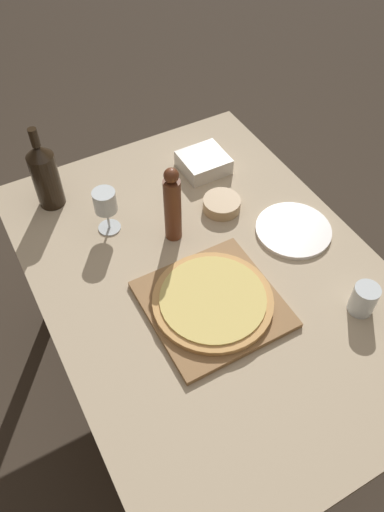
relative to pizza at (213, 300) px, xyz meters
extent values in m
plane|color=#382D23|center=(0.06, 0.11, -0.75)|extent=(12.00, 12.00, 0.00)
cube|color=tan|center=(0.06, 0.11, -0.04)|extent=(1.00, 1.40, 0.03)
cylinder|color=brown|center=(-0.38, 0.75, -0.41)|extent=(0.06, 0.06, 0.69)
cylinder|color=brown|center=(0.49, 0.75, -0.41)|extent=(0.06, 0.06, 0.69)
cube|color=olive|center=(0.00, 0.00, -0.02)|extent=(0.37, 0.37, 0.02)
cylinder|color=tan|center=(0.00, 0.00, 0.00)|extent=(0.35, 0.35, 0.02)
cylinder|color=#E0C66B|center=(0.00, 0.00, 0.01)|extent=(0.31, 0.31, 0.01)
cylinder|color=black|center=(-0.26, 0.64, 0.07)|extent=(0.09, 0.09, 0.20)
cone|color=black|center=(-0.26, 0.64, 0.19)|extent=(0.09, 0.09, 0.04)
cylinder|color=black|center=(-0.26, 0.64, 0.24)|extent=(0.03, 0.03, 0.06)
cylinder|color=#5B2D19|center=(0.03, 0.30, 0.09)|extent=(0.05, 0.05, 0.23)
sphere|color=#5B2D19|center=(0.03, 0.30, 0.22)|extent=(0.05, 0.05, 0.05)
cylinder|color=silver|center=(-0.14, 0.43, -0.03)|extent=(0.07, 0.07, 0.00)
cylinder|color=silver|center=(-0.14, 0.43, 0.02)|extent=(0.01, 0.01, 0.08)
cylinder|color=silver|center=(-0.14, 0.43, 0.09)|extent=(0.07, 0.07, 0.07)
cylinder|color=tan|center=(0.23, 0.33, -0.01)|extent=(0.13, 0.13, 0.04)
cylinder|color=silver|center=(0.37, -0.21, 0.02)|extent=(0.07, 0.07, 0.10)
cylinder|color=white|center=(0.38, 0.13, -0.02)|extent=(0.25, 0.25, 0.01)
cube|color=beige|center=(0.28, 0.54, 0.00)|extent=(0.16, 0.15, 0.06)
camera|label=1|loc=(-0.45, -0.69, 1.17)|focal=35.00mm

